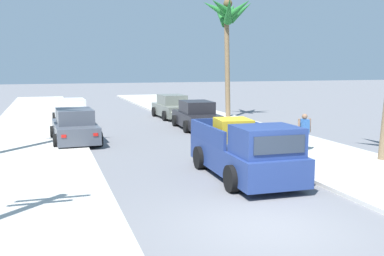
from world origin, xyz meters
The scene contains 12 objects.
ground_plane centered at (0.00, 0.00, 0.00)m, with size 160.00×160.00×0.00m, color slate.
sidewalk_left centered at (-5.22, 12.00, 0.06)m, with size 4.61×60.00×0.12m, color beige.
sidewalk_right centered at (5.22, 12.00, 0.06)m, with size 4.61×60.00×0.12m, color beige.
curb_left centered at (-4.31, 12.00, 0.05)m, with size 0.16×60.00×0.10m, color silver.
curb_right centered at (4.31, 12.00, 0.05)m, with size 0.16×60.00×0.10m, color silver.
pickup_truck centered at (1.31, 3.98, 0.82)m, with size 2.30×5.25×1.80m.
car_left_near centered at (-3.19, 18.43, 0.71)m, with size 2.10×4.29×1.54m.
car_right_near centered at (-3.34, 12.09, 0.71)m, with size 2.15×4.31×1.54m.
car_left_mid centered at (3.36, 19.96, 0.71)m, with size 2.11×4.30×1.54m.
car_right_mid centered at (3.27, 14.66, 0.71)m, with size 2.17×4.32×1.54m.
palm_tree_left_mid centered at (6.86, 18.99, 6.51)m, with size 3.51×4.01×7.77m.
pedestrian centered at (5.12, 6.75, 0.91)m, with size 0.57×0.41×1.59m.
Camera 1 is at (-4.41, -8.35, 3.47)m, focal length 41.62 mm.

